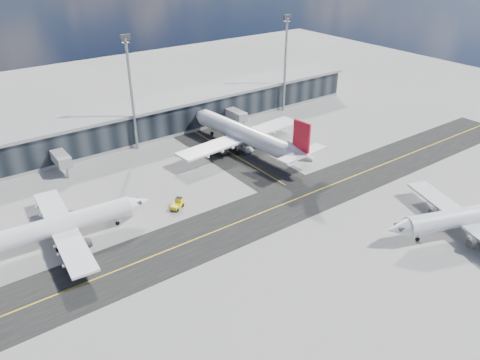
% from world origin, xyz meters
% --- Properties ---
extents(ground, '(300.00, 300.00, 0.00)m').
position_xyz_m(ground, '(0.00, 0.00, 0.00)').
color(ground, gray).
rests_on(ground, ground).
extents(taxiway_lanes, '(180.00, 63.00, 0.03)m').
position_xyz_m(taxiway_lanes, '(3.91, 10.74, 0.01)').
color(taxiway_lanes, black).
rests_on(taxiway_lanes, ground).
extents(terminal_concourse, '(152.00, 19.80, 8.80)m').
position_xyz_m(terminal_concourse, '(0.04, 54.93, 4.09)').
color(terminal_concourse, black).
rests_on(terminal_concourse, ground).
extents(floodlight_masts, '(102.50, 0.70, 28.90)m').
position_xyz_m(floodlight_masts, '(0.00, 48.00, 15.61)').
color(floodlight_masts, gray).
rests_on(floodlight_masts, ground).
extents(airliner_af, '(35.95, 30.66, 10.64)m').
position_xyz_m(airliner_af, '(-29.94, 17.71, 3.52)').
color(airliner_af, white).
rests_on(airliner_af, ground).
extents(airliner_redtail, '(38.21, 44.74, 13.24)m').
position_xyz_m(airliner_redtail, '(21.89, 29.94, 4.38)').
color(airliner_redtail, white).
rests_on(airliner_redtail, ground).
extents(airliner_near, '(34.90, 30.15, 10.64)m').
position_xyz_m(airliner_near, '(34.10, -24.12, 3.52)').
color(airliner_near, silver).
rests_on(airliner_near, ground).
extents(baggage_tug, '(3.53, 2.95, 2.01)m').
position_xyz_m(baggage_tug, '(-6.17, 15.60, 1.01)').
color(baggage_tug, yellow).
rests_on(baggage_tug, ground).
extents(service_van, '(2.64, 5.55, 1.53)m').
position_xyz_m(service_van, '(21.91, 30.63, 0.76)').
color(service_van, white).
rests_on(service_van, ground).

